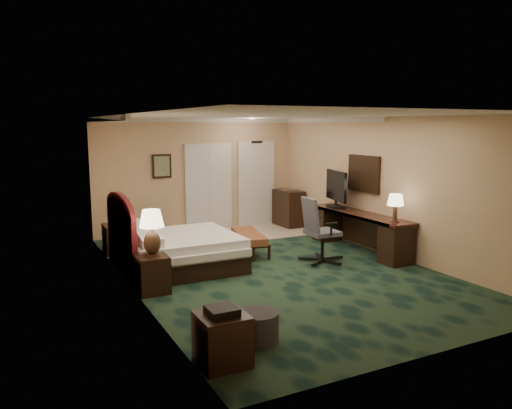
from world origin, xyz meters
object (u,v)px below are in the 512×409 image
side_table (222,339)px  bed (181,252)px  lamp_near (152,233)px  desk (358,232)px  minibar (289,208)px  bed_bench (249,243)px  nightstand_near (152,274)px  ottoman (258,327)px  tv (336,189)px  lamp_far (115,210)px  nightstand_far (116,238)px  desk_chair (323,230)px

side_table → bed: bearing=78.1°
lamp_near → desk: (4.41, 0.60, -0.53)m
minibar → bed_bench: bearing=-136.0°
nightstand_near → ottoman: bearing=-74.5°
bed → bed_bench: bearing=13.3°
tv → minibar: 2.20m
lamp_near → bed_bench: 2.77m
bed → bed_bench: bed is taller
nightstand_near → lamp_far: lamp_far is taller
minibar → nightstand_far: bearing=-170.5°
nightstand_far → ottoman: (0.64, -5.00, -0.11)m
desk → nightstand_near: bearing=-172.1°
nightstand_near → nightstand_far: (0.00, 2.70, 0.00)m
bed → side_table: bearing=-101.9°
ottoman → minibar: minibar is taller
nightstand_far → ottoman: 5.05m
desk → minibar: size_ratio=2.96×
nightstand_near → bed_bench: bearing=30.7°
lamp_far → tv: (4.40, -1.29, 0.31)m
bed → minibar: (3.65, 2.42, 0.15)m
ottoman → nightstand_near: bearing=105.5°
nightstand_near → lamp_near: bearing=33.6°
lamp_near → desk: 4.49m
bed → lamp_near: size_ratio=2.73×
lamp_far → side_table: (0.04, -5.30, -0.60)m
nightstand_far → ottoman: nightstand_far is taller
bed → bed_bench: 1.56m
nightstand_near → lamp_near: lamp_near is taller
ottoman → tv: tv is taller
lamp_far → desk_chair: size_ratio=0.48×
desk_chair → minibar: 3.41m
lamp_far → bed_bench: bearing=-28.7°
bed_bench → side_table: size_ratio=2.28×
lamp_far → ottoman: (0.64, -4.96, -0.70)m
nightstand_near → tv: 4.70m
nightstand_far → lamp_near: size_ratio=0.82×
bed_bench → minibar: bearing=55.9°
lamp_far → bed: bearing=-63.6°
side_table → desk_chair: desk_chair is taller
nightstand_far → side_table: 5.34m
nightstand_far → bed_bench: size_ratio=0.45×
bed → desk_chair: (2.49, -0.78, 0.31)m
tv → minibar: bearing=102.9°
desk_chair → nightstand_near: bearing=-173.0°
side_table → lamp_far: bearing=90.4°
bed → desk_chair: bearing=-17.3°
lamp_far → bed_bench: size_ratio=0.46×
bed → lamp_far: bearing=116.4°
lamp_far → ottoman: size_ratio=1.18×
side_table → tv: tv is taller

